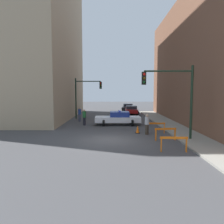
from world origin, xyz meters
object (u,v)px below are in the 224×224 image
object	(u,v)px
parked_car_near	(131,110)
pedestrian_crossing	(84,117)
pedestrian_corner	(80,114)
barrier_mid	(165,132)
pedestrian_sidewalk	(147,124)
barrier_back	(156,126)
traffic_light_near	(175,91)
parked_car_mid	(128,107)
barrier_front	(174,141)
police_car	(118,118)
traffic_cone	(138,129)
traffic_light_far	(84,92)

from	to	relation	value
parked_car_near	pedestrian_crossing	size ratio (longest dim) A/B	2.64
pedestrian_corner	barrier_mid	bearing A→B (deg)	-130.69
pedestrian_sidewalk	barrier_back	distance (m)	1.03
pedestrian_sidewalk	barrier_back	bearing A→B (deg)	79.82
traffic_light_near	pedestrian_sidewalk	distance (m)	3.78
traffic_light_near	barrier_mid	size ratio (longest dim) A/B	3.27
pedestrian_crossing	parked_car_mid	bearing A→B (deg)	64.82
parked_car_mid	barrier_front	distance (m)	27.08
barrier_front	parked_car_near	bearing A→B (deg)	91.62
pedestrian_crossing	police_car	bearing A→B (deg)	-2.10
barrier_mid	traffic_cone	bearing A→B (deg)	121.41
traffic_light_near	parked_car_mid	bearing A→B (deg)	93.81
parked_car_mid	barrier_back	distance (m)	21.34
barrier_back	barrier_front	bearing A→B (deg)	-90.99
traffic_light_near	barrier_front	distance (m)	4.32
parked_car_near	traffic_cone	world-z (taller)	parked_car_near
traffic_light_far	barrier_mid	world-z (taller)	traffic_light_far
traffic_light_far	pedestrian_crossing	size ratio (longest dim) A/B	3.13
pedestrian_corner	barrier_mid	size ratio (longest dim) A/B	1.04
parked_car_near	pedestrian_corner	world-z (taller)	pedestrian_corner
parked_car_near	traffic_light_far	bearing A→B (deg)	-138.20
parked_car_near	traffic_cone	size ratio (longest dim) A/B	6.67
parked_car_mid	barrier_back	world-z (taller)	parked_car_mid
traffic_light_near	parked_car_mid	world-z (taller)	traffic_light_near
parked_car_near	parked_car_mid	world-z (taller)	same
parked_car_near	barrier_back	xyz separation A→B (m)	(0.69, -15.31, -0.06)
traffic_light_near	pedestrian_sidewalk	size ratio (longest dim) A/B	3.13
traffic_light_far	pedestrian_sidewalk	bearing A→B (deg)	-58.67
police_car	barrier_front	xyz separation A→B (m)	(2.94, -10.32, -0.11)
pedestrian_corner	police_car	bearing A→B (deg)	-109.86
barrier_mid	police_car	bearing A→B (deg)	113.68
barrier_front	barrier_back	distance (m)	5.75
traffic_light_near	pedestrian_corner	distance (m)	13.29
police_car	barrier_back	bearing A→B (deg)	-147.68
police_car	parked_car_mid	distance (m)	16.90
parked_car_mid	pedestrian_crossing	world-z (taller)	pedestrian_crossing
traffic_light_near	pedestrian_crossing	size ratio (longest dim) A/B	3.13
parked_car_mid	police_car	bearing A→B (deg)	-96.07
traffic_light_far	pedestrian_corner	world-z (taller)	traffic_light_far
parked_car_near	pedestrian_sidewalk	xyz separation A→B (m)	(-0.14, -15.87, 0.19)
barrier_mid	barrier_front	bearing A→B (deg)	-94.90
parked_car_mid	pedestrian_crossing	xyz separation A→B (m)	(-5.75, -17.02, 0.19)
pedestrian_corner	pedestrian_crossing	bearing A→B (deg)	-150.77
parked_car_mid	barrier_front	xyz separation A→B (m)	(0.70, -27.07, -0.06)
pedestrian_corner	barrier_front	size ratio (longest dim) A/B	1.04
parked_car_mid	pedestrian_corner	bearing A→B (deg)	-114.05
parked_car_near	pedestrian_corner	distance (m)	10.47
police_car	pedestrian_corner	xyz separation A→B (m)	(-4.45, 2.78, 0.14)
police_car	parked_car_near	distance (m)	10.99
parked_car_near	barrier_front	distance (m)	21.07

